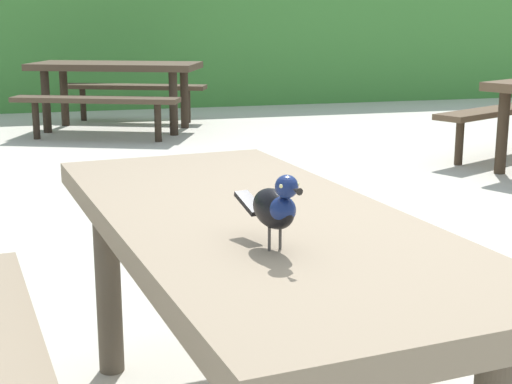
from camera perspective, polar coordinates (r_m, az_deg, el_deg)
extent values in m
cube|color=#428438|center=(11.49, -10.88, 11.46)|extent=(28.00, 2.30, 1.91)
cube|color=#84725B|center=(2.07, -0.33, -2.42)|extent=(0.98, 1.88, 0.07)
cylinder|color=brown|center=(2.76, -11.00, -6.70)|extent=(0.09, 0.09, 0.67)
cylinder|color=brown|center=(2.90, -0.61, -5.46)|extent=(0.09, 0.09, 0.67)
cube|color=#84725B|center=(2.50, 14.87, -7.12)|extent=(0.49, 1.73, 0.05)
cylinder|color=brown|center=(3.07, 7.42, -7.24)|extent=(0.07, 0.07, 0.39)
ellipsoid|color=black|center=(1.72, 1.31, -1.25)|extent=(0.10, 0.16, 0.09)
ellipsoid|color=navy|center=(1.68, 1.98, -1.34)|extent=(0.07, 0.08, 0.06)
sphere|color=navy|center=(1.65, 2.31, 0.41)|extent=(0.05, 0.05, 0.05)
sphere|color=#EAE08C|center=(1.65, 3.10, 0.57)|extent=(0.01, 0.01, 0.01)
sphere|color=#EAE08C|center=(1.63, 1.91, 0.44)|extent=(0.01, 0.01, 0.01)
cone|color=black|center=(1.62, 3.02, 0.12)|extent=(0.02, 0.03, 0.02)
cube|color=black|center=(1.82, -0.49, -0.82)|extent=(0.06, 0.10, 0.04)
cylinder|color=#47423D|center=(1.73, 1.82, -3.43)|extent=(0.01, 0.01, 0.05)
cylinder|color=#47423D|center=(1.72, 1.00, -3.55)|extent=(0.01, 0.01, 0.05)
cube|color=#473828|center=(8.54, -10.49, 9.25)|extent=(1.95, 1.39, 0.07)
cylinder|color=#2E241A|center=(8.13, -6.19, 6.59)|extent=(0.09, 0.09, 0.67)
cylinder|color=#2E241A|center=(8.64, -5.38, 7.00)|extent=(0.09, 0.09, 0.67)
cylinder|color=#2E241A|center=(8.56, -15.43, 6.52)|extent=(0.09, 0.09, 0.67)
cylinder|color=#2E241A|center=(9.05, -14.15, 6.94)|extent=(0.09, 0.09, 0.67)
cube|color=#473828|center=(7.90, -11.93, 6.77)|extent=(1.69, 0.91, 0.05)
cylinder|color=#2E241A|center=(7.74, -7.35, 5.18)|extent=(0.07, 0.07, 0.39)
cylinder|color=#2E241A|center=(8.16, -16.14, 5.18)|extent=(0.07, 0.07, 0.39)
cube|color=#473828|center=(9.23, -9.10, 7.78)|extent=(1.69, 0.91, 0.05)
cylinder|color=#2E241A|center=(9.09, -5.14, 6.42)|extent=(0.07, 0.07, 0.39)
cylinder|color=#2E241A|center=(9.45, -12.81, 6.40)|extent=(0.07, 0.07, 0.39)
cylinder|color=#382B1D|center=(6.42, 17.95, 4.26)|extent=(0.09, 0.09, 0.67)
cube|color=brown|center=(7.23, 17.93, 5.84)|extent=(1.66, 1.01, 0.05)
cylinder|color=#382B1D|center=(6.72, 14.97, 3.62)|extent=(0.07, 0.07, 0.39)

